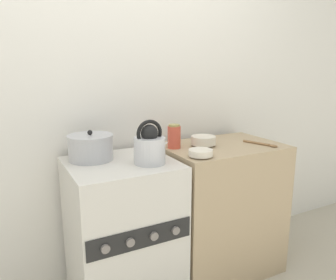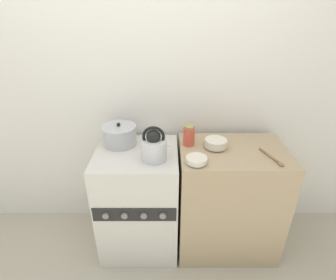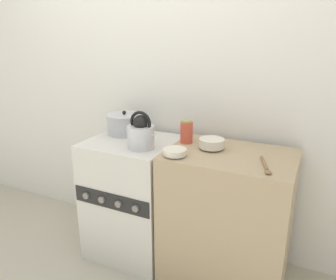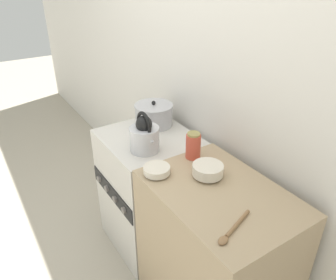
{
  "view_description": "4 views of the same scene",
  "coord_description": "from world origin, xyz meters",
  "px_view_note": "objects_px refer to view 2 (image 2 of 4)",
  "views": [
    {
      "loc": [
        -0.58,
        -1.4,
        1.39
      ],
      "look_at": [
        0.28,
        0.24,
        0.97
      ],
      "focal_mm": 35.0,
      "sensor_mm": 36.0,
      "label": 1
    },
    {
      "loc": [
        0.23,
        -1.34,
        1.79
      ],
      "look_at": [
        0.23,
        0.3,
        0.95
      ],
      "focal_mm": 28.0,
      "sensor_mm": 36.0,
      "label": 2
    },
    {
      "loc": [
        1.15,
        -1.54,
        1.58
      ],
      "look_at": [
        0.27,
        0.29,
        0.9
      ],
      "focal_mm": 35.0,
      "sensor_mm": 36.0,
      "label": 3
    },
    {
      "loc": [
        1.6,
        -0.61,
        1.84
      ],
      "look_at": [
        0.27,
        0.25,
        0.97
      ],
      "focal_mm": 35.0,
      "sensor_mm": 36.0,
      "label": 4
    }
  ],
  "objects_px": {
    "cooking_pot": "(118,135)",
    "enamel_bowl": "(214,143)",
    "stove": "(138,200)",
    "small_ceramic_bowl": "(195,160)",
    "storage_jar": "(188,136)",
    "kettle": "(153,147)"
  },
  "relations": [
    {
      "from": "enamel_bowl",
      "to": "small_ceramic_bowl",
      "type": "height_order",
      "value": "enamel_bowl"
    },
    {
      "from": "cooking_pot",
      "to": "storage_jar",
      "type": "bearing_deg",
      "value": -5.91
    },
    {
      "from": "small_ceramic_bowl",
      "to": "stove",
      "type": "bearing_deg",
      "value": 155.93
    },
    {
      "from": "stove",
      "to": "kettle",
      "type": "height_order",
      "value": "kettle"
    },
    {
      "from": "cooking_pot",
      "to": "enamel_bowl",
      "type": "bearing_deg",
      "value": -8.17
    },
    {
      "from": "kettle",
      "to": "cooking_pot",
      "type": "distance_m",
      "value": 0.35
    },
    {
      "from": "small_ceramic_bowl",
      "to": "storage_jar",
      "type": "height_order",
      "value": "storage_jar"
    },
    {
      "from": "kettle",
      "to": "storage_jar",
      "type": "xyz_separation_m",
      "value": [
        0.24,
        0.17,
        -0.0
      ]
    },
    {
      "from": "enamel_bowl",
      "to": "storage_jar",
      "type": "height_order",
      "value": "storage_jar"
    },
    {
      "from": "storage_jar",
      "to": "small_ceramic_bowl",
      "type": "bearing_deg",
      "value": -82.7
    },
    {
      "from": "kettle",
      "to": "storage_jar",
      "type": "distance_m",
      "value": 0.3
    },
    {
      "from": "stove",
      "to": "enamel_bowl",
      "type": "relative_size",
      "value": 5.56
    },
    {
      "from": "small_ceramic_bowl",
      "to": "storage_jar",
      "type": "relative_size",
      "value": 0.92
    },
    {
      "from": "stove",
      "to": "storage_jar",
      "type": "bearing_deg",
      "value": 10.43
    },
    {
      "from": "stove",
      "to": "enamel_bowl",
      "type": "bearing_deg",
      "value": 2.24
    },
    {
      "from": "enamel_bowl",
      "to": "kettle",
      "type": "bearing_deg",
      "value": -164.35
    },
    {
      "from": "cooking_pot",
      "to": "kettle",
      "type": "bearing_deg",
      "value": -39.54
    },
    {
      "from": "small_ceramic_bowl",
      "to": "storage_jar",
      "type": "distance_m",
      "value": 0.26
    },
    {
      "from": "stove",
      "to": "small_ceramic_bowl",
      "type": "height_order",
      "value": "small_ceramic_bowl"
    },
    {
      "from": "storage_jar",
      "to": "stove",
      "type": "bearing_deg",
      "value": -169.57
    },
    {
      "from": "stove",
      "to": "cooking_pot",
      "type": "height_order",
      "value": "cooking_pot"
    },
    {
      "from": "cooking_pot",
      "to": "storage_jar",
      "type": "relative_size",
      "value": 1.71
    }
  ]
}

